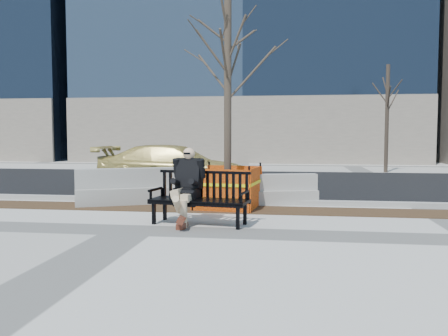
# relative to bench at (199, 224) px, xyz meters

# --- Properties ---
(ground) EXTENTS (120.00, 120.00, 0.00)m
(ground) POSITION_rel_bench_xyz_m (-1.13, -0.72, 0.00)
(ground) COLOR beige
(ground) RESTS_ON ground
(mulch_strip) EXTENTS (40.00, 1.20, 0.02)m
(mulch_strip) POSITION_rel_bench_xyz_m (-1.13, 1.88, 0.00)
(mulch_strip) COLOR #47301C
(mulch_strip) RESTS_ON ground
(asphalt_street) EXTENTS (60.00, 10.40, 0.01)m
(asphalt_street) POSITION_rel_bench_xyz_m (-1.13, 8.08, 0.00)
(asphalt_street) COLOR black
(asphalt_street) RESTS_ON ground
(curb) EXTENTS (60.00, 0.25, 0.12)m
(curb) POSITION_rel_bench_xyz_m (-1.13, 2.83, 0.06)
(curb) COLOR #9E9B93
(curb) RESTS_ON ground
(bench) EXTENTS (2.05, 1.01, 1.04)m
(bench) POSITION_rel_bench_xyz_m (0.00, 0.00, 0.00)
(bench) COLOR black
(bench) RESTS_ON ground
(seated_man) EXTENTS (0.81, 1.16, 1.49)m
(seated_man) POSITION_rel_bench_xyz_m (-0.26, 0.10, 0.00)
(seated_man) COLOR black
(seated_man) RESTS_ON ground
(tree_fence) EXTENTS (2.36, 2.36, 5.29)m
(tree_fence) POSITION_rel_bench_xyz_m (0.27, 2.13, 0.00)
(tree_fence) COLOR #FF4E0F
(tree_fence) RESTS_ON ground
(sedan) EXTENTS (4.95, 2.10, 1.42)m
(sedan) POSITION_rel_bench_xyz_m (-1.80, 5.38, 0.00)
(sedan) COLOR tan
(sedan) RESTS_ON ground
(jersey_barrier_left) EXTENTS (3.17, 1.89, 0.92)m
(jersey_barrier_left) POSITION_rel_bench_xyz_m (-1.98, 2.50, 0.00)
(jersey_barrier_left) COLOR #9C9A92
(jersey_barrier_left) RESTS_ON ground
(jersey_barrier_right) EXTENTS (2.74, 1.22, 0.77)m
(jersey_barrier_right) POSITION_rel_bench_xyz_m (1.09, 2.77, 0.00)
(jersey_barrier_right) COLOR #A6A39B
(jersey_barrier_right) RESTS_ON ground
(far_tree_right) EXTENTS (2.44, 2.44, 5.31)m
(far_tree_right) POSITION_rel_bench_xyz_m (6.11, 13.66, 0.00)
(far_tree_right) COLOR #41352A
(far_tree_right) RESTS_ON ground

